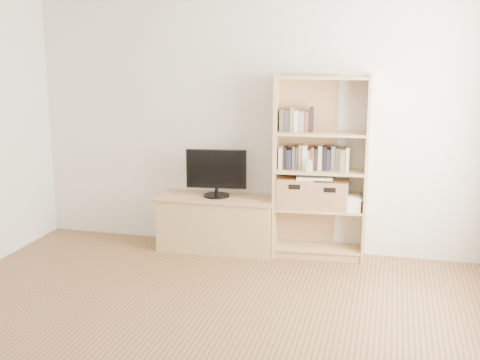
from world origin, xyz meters
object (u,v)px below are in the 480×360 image
(television, at_px, (216,173))
(laptop, at_px, (314,177))
(basket_left, at_px, (295,192))
(basket_right, at_px, (331,194))
(tv_stand, at_px, (217,224))
(bookshelf, at_px, (320,168))
(baby_monitor, at_px, (309,167))

(television, distance_m, laptop, 0.96)
(basket_left, bearing_deg, basket_right, -2.00)
(tv_stand, relative_size, basket_left, 3.25)
(basket_right, distance_m, laptop, 0.23)
(tv_stand, bearing_deg, basket_left, 0.60)
(tv_stand, height_order, bookshelf, bookshelf)
(bookshelf, bearing_deg, basket_right, -2.60)
(television, bearing_deg, laptop, -4.87)
(bookshelf, relative_size, laptop, 5.21)
(baby_monitor, bearing_deg, bookshelf, 59.45)
(tv_stand, distance_m, bookshelf, 1.18)
(basket_right, bearing_deg, television, -178.72)
(baby_monitor, xyz_separation_m, basket_left, (-0.14, 0.08, -0.27))
(bookshelf, distance_m, television, 1.01)
(baby_monitor, bearing_deg, laptop, 77.61)
(basket_left, bearing_deg, tv_stand, 175.84)
(baby_monitor, bearing_deg, tv_stand, -173.15)
(television, relative_size, baby_monitor, 6.27)
(baby_monitor, height_order, basket_left, baby_monitor)
(tv_stand, relative_size, television, 1.93)
(television, xyz_separation_m, baby_monitor, (0.92, -0.05, 0.12))
(basket_left, height_order, laptop, laptop)
(tv_stand, xyz_separation_m, baby_monitor, (0.92, -0.05, 0.64))
(basket_left, relative_size, laptop, 1.04)
(baby_monitor, relative_size, basket_left, 0.27)
(tv_stand, xyz_separation_m, television, (0.00, 0.00, 0.52))
(baby_monitor, xyz_separation_m, basket_right, (0.20, 0.11, -0.28))
(basket_right, bearing_deg, basket_left, -177.22)
(tv_stand, relative_size, basket_right, 3.47)
(television, bearing_deg, tv_stand, 0.00)
(basket_left, xyz_separation_m, laptop, (0.18, 0.01, 0.16))
(tv_stand, distance_m, baby_monitor, 1.12)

